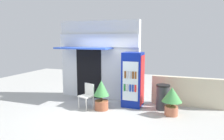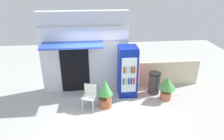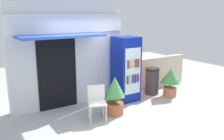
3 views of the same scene
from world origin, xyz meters
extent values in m
plane|color=#B2B2AD|center=(0.00, 0.00, 0.00)|extent=(16.00, 16.00, 0.00)
cube|color=silver|center=(-0.54, 1.70, 1.56)|extent=(3.33, 0.31, 3.12)
cube|color=white|center=(-0.54, 1.51, 2.34)|extent=(3.33, 0.08, 0.51)
cube|color=blue|center=(-0.94, 1.11, 2.06)|extent=(2.13, 0.87, 0.06)
cube|color=black|center=(-0.94, 1.53, 1.00)|extent=(1.09, 0.03, 2.01)
cube|color=navy|center=(1.03, 1.06, 0.97)|extent=(0.68, 0.67, 1.94)
cube|color=silver|center=(1.03, 0.71, 0.97)|extent=(0.54, 0.02, 1.36)
cube|color=red|center=(1.38, 1.06, 0.97)|extent=(0.02, 0.60, 1.75)
cylinder|color=#196B2D|center=(0.84, 0.70, 0.74)|extent=(0.06, 0.06, 0.24)
cylinder|color=#B2B2B7|center=(0.94, 0.70, 0.74)|extent=(0.06, 0.06, 0.24)
cylinder|color=#1938A5|center=(1.04, 0.70, 0.74)|extent=(0.06, 0.06, 0.24)
cylinder|color=#1938A5|center=(1.13, 0.70, 0.74)|extent=(0.06, 0.06, 0.24)
cylinder|color=red|center=(1.22, 0.70, 0.74)|extent=(0.06, 0.06, 0.24)
cylinder|color=brown|center=(0.85, 0.70, 1.20)|extent=(0.06, 0.06, 0.24)
cylinder|color=#B2B2B7|center=(0.94, 0.70, 1.20)|extent=(0.06, 0.06, 0.24)
cylinder|color=#B2B2B7|center=(1.04, 0.70, 1.20)|extent=(0.06, 0.06, 0.24)
cylinder|color=brown|center=(1.13, 0.70, 1.20)|extent=(0.06, 0.06, 0.24)
cylinder|color=brown|center=(1.22, 0.70, 1.20)|extent=(0.06, 0.06, 0.24)
cylinder|color=white|center=(-0.66, 0.14, 0.21)|extent=(0.04, 0.04, 0.42)
cylinder|color=white|center=(-0.30, 0.01, 0.21)|extent=(0.04, 0.04, 0.42)
cylinder|color=white|center=(-0.54, 0.46, 0.21)|extent=(0.04, 0.04, 0.42)
cylinder|color=white|center=(-0.19, 0.33, 0.21)|extent=(0.04, 0.04, 0.42)
cube|color=white|center=(-0.42, 0.24, 0.44)|extent=(0.54, 0.52, 0.04)
cube|color=white|center=(-0.36, 0.40, 0.66)|extent=(0.42, 0.19, 0.40)
cylinder|color=#AD5B3D|center=(0.14, 0.30, 0.16)|extent=(0.47, 0.47, 0.32)
cylinder|color=brown|center=(0.14, 0.30, 0.41)|extent=(0.05, 0.05, 0.18)
cone|color=#47994C|center=(0.14, 0.30, 0.76)|extent=(0.53, 0.53, 0.53)
cylinder|color=#BC6B4C|center=(2.43, 0.55, 0.15)|extent=(0.42, 0.42, 0.30)
cylinder|color=brown|center=(2.43, 0.55, 0.37)|extent=(0.05, 0.05, 0.15)
cone|color=#47994C|center=(2.43, 0.55, 0.68)|extent=(0.63, 0.63, 0.46)
cylinder|color=#38383D|center=(2.10, 1.05, 0.40)|extent=(0.44, 0.44, 0.81)
cylinder|color=black|center=(2.10, 1.05, 0.84)|extent=(0.47, 0.47, 0.06)
cube|color=beige|center=(2.89, 1.70, 0.53)|extent=(2.52, 0.21, 1.05)
camera|label=1|loc=(2.82, -6.07, 2.41)|focal=33.46mm
camera|label=2|loc=(-0.28, -6.05, 4.27)|focal=33.94mm
camera|label=3|loc=(-3.19, -4.74, 2.61)|focal=39.13mm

